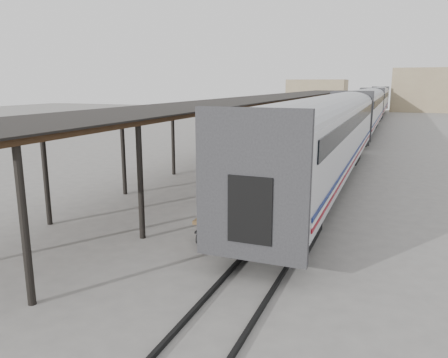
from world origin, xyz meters
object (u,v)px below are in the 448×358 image
baggage_cart (222,218)px  pedestrian (250,142)px  luggage_tug (266,147)px  porter (216,193)px

baggage_cart → pedestrian: bearing=101.4°
luggage_tug → porter: 18.29m
baggage_cart → pedestrian: (-4.68, 17.39, 0.34)m
pedestrian → luggage_tug: bearing=175.1°
baggage_cart → luggage_tug: bearing=97.5°
baggage_cart → porter: bearing=-88.5°
pedestrian → baggage_cart: bearing=105.7°
baggage_cart → luggage_tug: size_ratio=1.39×
baggage_cart → porter: size_ratio=1.41×
luggage_tug → pedestrian: (-1.24, 0.12, 0.36)m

